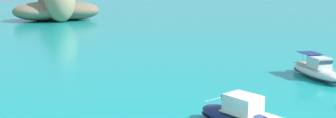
% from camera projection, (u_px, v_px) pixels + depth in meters
% --- Properties ---
extents(islet_small, '(23.22, 19.56, 9.61)m').
position_uv_depth(islet_small, '(56.00, 8.00, 86.11)').
color(islet_small, '#84755B').
rests_on(islet_small, ground).
extents(motorboat_white, '(3.51, 6.71, 2.02)m').
position_uv_depth(motorboat_white, '(316.00, 71.00, 32.70)').
color(motorboat_white, white).
rests_on(motorboat_white, ground).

